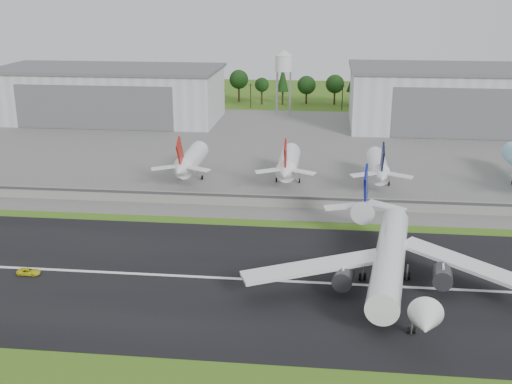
# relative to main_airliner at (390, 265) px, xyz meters

# --- Properties ---
(ground) EXTENTS (600.00, 600.00, 0.00)m
(ground) POSITION_rel_main_airliner_xyz_m (-28.37, -9.57, -4.89)
(ground) COLOR #376016
(ground) RESTS_ON ground
(runway) EXTENTS (320.00, 60.00, 0.10)m
(runway) POSITION_rel_main_airliner_xyz_m (-28.37, 0.43, -4.84)
(runway) COLOR black
(runway) RESTS_ON ground
(runway_centerline) EXTENTS (220.00, 1.00, 0.02)m
(runway_centerline) POSITION_rel_main_airliner_xyz_m (-28.37, 0.43, -4.78)
(runway_centerline) COLOR white
(runway_centerline) RESTS_ON runway
(apron) EXTENTS (320.00, 150.00, 0.10)m
(apron) POSITION_rel_main_airliner_xyz_m (-28.37, 110.43, -4.84)
(apron) COLOR slate
(apron) RESTS_ON ground
(blast_fence) EXTENTS (240.00, 0.61, 3.50)m
(blast_fence) POSITION_rel_main_airliner_xyz_m (-28.37, 45.42, -3.09)
(blast_fence) COLOR gray
(blast_fence) RESTS_ON ground
(hangar_west) EXTENTS (97.00, 44.00, 23.20)m
(hangar_west) POSITION_rel_main_airliner_xyz_m (-108.37, 155.35, 6.74)
(hangar_west) COLOR silver
(hangar_west) RESTS_ON ground
(hangar_east) EXTENTS (102.00, 47.00, 25.20)m
(hangar_east) POSITION_rel_main_airliner_xyz_m (46.63, 155.35, 7.73)
(hangar_east) COLOR silver
(hangar_east) RESTS_ON ground
(water_tower) EXTENTS (8.40, 8.40, 29.40)m
(water_tower) POSITION_rel_main_airliner_xyz_m (-33.37, 175.43, 19.66)
(water_tower) COLOR #99999E
(water_tower) RESTS_ON ground
(utility_poles) EXTENTS (230.00, 3.00, 12.00)m
(utility_poles) POSITION_rel_main_airliner_xyz_m (-28.37, 190.43, -4.89)
(utility_poles) COLOR black
(utility_poles) RESTS_ON ground
(treeline) EXTENTS (320.00, 16.00, 22.00)m
(treeline) POSITION_rel_main_airliner_xyz_m (-28.37, 205.43, -4.89)
(treeline) COLOR black
(treeline) RESTS_ON ground
(main_airliner) EXTENTS (56.73, 59.21, 18.17)m
(main_airliner) POSITION_rel_main_airliner_xyz_m (0.00, 0.00, 0.00)
(main_airliner) COLOR white
(main_airliner) RESTS_ON runway
(ground_vehicle) EXTENTS (4.74, 2.19, 1.32)m
(ground_vehicle) POSITION_rel_main_airliner_xyz_m (-72.91, -2.40, -4.14)
(ground_vehicle) COLOR yellow
(ground_vehicle) RESTS_ON runway
(parked_jet_red_a) EXTENTS (7.36, 31.29, 16.75)m
(parked_jet_red_a) POSITION_rel_main_airliner_xyz_m (-54.03, 67.00, 1.34)
(parked_jet_red_a) COLOR white
(parked_jet_red_a) RESTS_ON ground
(parked_jet_red_b) EXTENTS (7.36, 31.29, 16.80)m
(parked_jet_red_b) POSITION_rel_main_airliner_xyz_m (-24.23, 67.01, 1.39)
(parked_jet_red_b) COLOR white
(parked_jet_red_b) RESTS_ON ground
(parked_jet_navy) EXTENTS (7.36, 31.29, 16.60)m
(parked_jet_navy) POSITION_rel_main_airliner_xyz_m (2.26, 66.98, 1.21)
(parked_jet_navy) COLOR white
(parked_jet_navy) RESTS_ON ground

